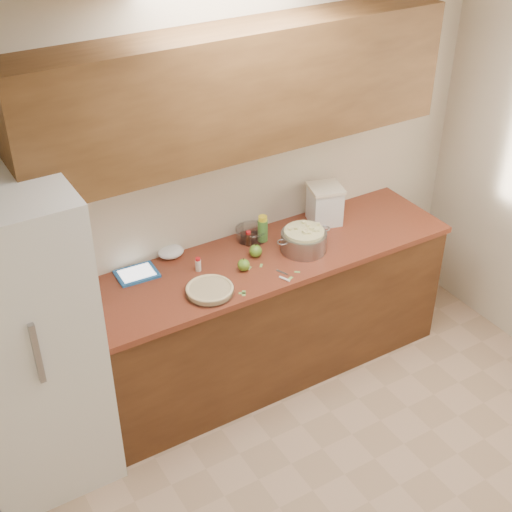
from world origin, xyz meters
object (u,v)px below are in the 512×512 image
flour_canister (325,204)px  pie (210,290)px  colander (304,240)px  tablet (137,274)px

flour_canister → pie: bearing=-162.2°
pie → colander: size_ratio=0.74×
pie → colander: bearing=8.7°
colander → flour_canister: 0.39m
tablet → colander: bearing=-12.7°
flour_canister → colander: bearing=-144.8°
tablet → flour_canister: bearing=0.3°
colander → tablet: colander is taller
colander → flour_canister: bearing=35.2°
pie → tablet: bearing=126.4°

